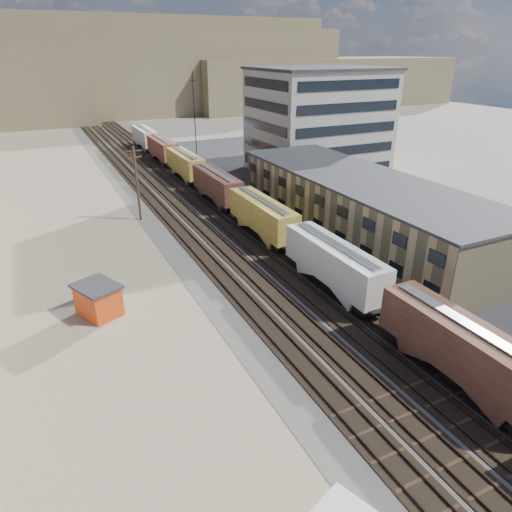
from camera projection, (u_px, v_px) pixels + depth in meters
name	position (u px, v px, depth m)	size (l,w,h in m)	color
ground	(405.00, 389.00, 31.35)	(300.00, 300.00, 0.00)	#6B6356
ballast_bed	(183.00, 196.00, 72.25)	(18.00, 200.00, 0.06)	#4C4742
dirt_yard	(52.00, 239.00, 56.11)	(24.00, 180.00, 0.03)	#87725C
asphalt_lot	(354.00, 204.00, 68.74)	(26.00, 120.00, 0.04)	#232326
rail_tracks	(180.00, 196.00, 72.00)	(11.40, 200.00, 0.24)	black
freight_train	(237.00, 198.00, 62.05)	(3.00, 119.74, 4.46)	black
warehouse	(360.00, 206.00, 56.26)	(12.40, 40.40, 7.25)	tan
office_tower	(318.00, 121.00, 83.61)	(22.60, 18.60, 18.45)	#9E998E
utility_pole_north	(137.00, 182.00, 60.13)	(2.20, 0.32, 10.00)	#382619
radio_mast	(195.00, 126.00, 79.05)	(1.20, 0.16, 18.00)	black
hills_north	(80.00, 71.00, 162.96)	(265.00, 80.00, 32.00)	brown
maintenance_shed	(98.00, 299.00, 39.64)	(4.38, 4.83, 2.89)	#CF4013
parked_car_red	(491.00, 284.00, 43.88)	(1.73, 4.31, 1.47)	#B02310
parked_car_blue	(344.00, 195.00, 70.60)	(2.23, 4.85, 1.35)	navy
parked_car_far	(344.00, 170.00, 84.80)	(1.82, 4.52, 1.54)	white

